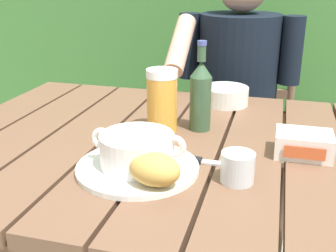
% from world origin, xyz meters
% --- Properties ---
extents(dining_table, '(1.33, 0.90, 0.77)m').
position_xyz_m(dining_table, '(-0.00, 0.00, 0.67)').
color(dining_table, brown).
rests_on(dining_table, ground_plane).
extents(chair_near_diner, '(0.49, 0.45, 0.96)m').
position_xyz_m(chair_near_diner, '(0.04, 0.89, 0.47)').
color(chair_near_diner, brown).
rests_on(chair_near_diner, ground_plane).
extents(person_eating, '(0.48, 0.47, 1.23)m').
position_xyz_m(person_eating, '(0.03, 0.69, 0.72)').
color(person_eating, black).
rests_on(person_eating, ground_plane).
extents(serving_plate, '(0.27, 0.27, 0.01)m').
position_xyz_m(serving_plate, '(-0.08, -0.18, 0.77)').
color(serving_plate, white).
rests_on(serving_plate, dining_table).
extents(soup_bowl, '(0.21, 0.16, 0.08)m').
position_xyz_m(soup_bowl, '(-0.08, -0.18, 0.82)').
color(soup_bowl, white).
rests_on(soup_bowl, serving_plate).
extents(bread_roll, '(0.12, 0.10, 0.06)m').
position_xyz_m(bread_roll, '(-0.02, -0.25, 0.81)').
color(bread_roll, gold).
rests_on(bread_roll, serving_plate).
extents(beer_glass, '(0.08, 0.08, 0.17)m').
position_xyz_m(beer_glass, '(-0.10, 0.06, 0.85)').
color(beer_glass, gold).
rests_on(beer_glass, dining_table).
extents(beer_bottle, '(0.06, 0.06, 0.24)m').
position_xyz_m(beer_bottle, '(0.00, 0.10, 0.87)').
color(beer_bottle, '#345335').
rests_on(beer_bottle, dining_table).
extents(water_glass_small, '(0.07, 0.07, 0.06)m').
position_xyz_m(water_glass_small, '(0.13, -0.17, 0.80)').
color(water_glass_small, silver).
rests_on(water_glass_small, dining_table).
extents(butter_tub, '(0.13, 0.10, 0.06)m').
position_xyz_m(butter_tub, '(0.27, -0.00, 0.80)').
color(butter_tub, white).
rests_on(butter_tub, dining_table).
extents(table_knife, '(0.17, 0.02, 0.01)m').
position_xyz_m(table_knife, '(0.04, -0.10, 0.77)').
color(table_knife, silver).
rests_on(table_knife, dining_table).
extents(diner_bowl, '(0.15, 0.15, 0.06)m').
position_xyz_m(diner_bowl, '(0.04, 0.35, 0.80)').
color(diner_bowl, white).
rests_on(diner_bowl, dining_table).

